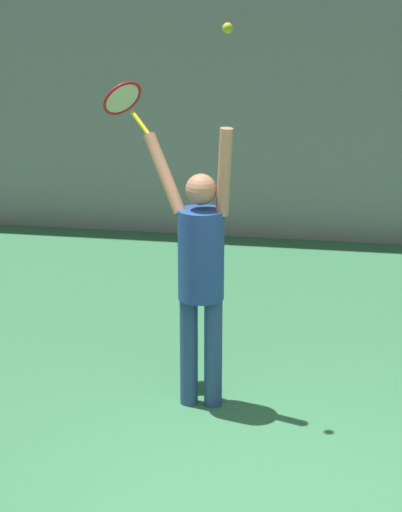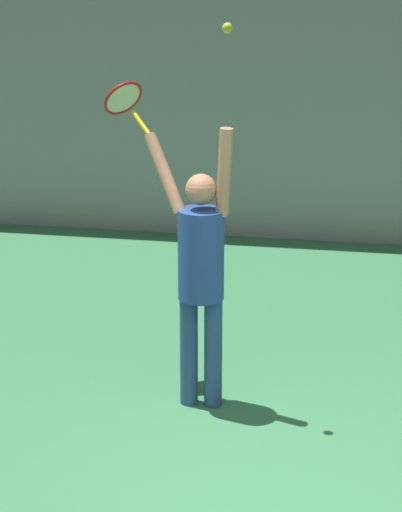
% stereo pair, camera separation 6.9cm
% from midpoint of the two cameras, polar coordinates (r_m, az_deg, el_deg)
% --- Properties ---
extents(back_wall, '(18.00, 0.10, 5.00)m').
position_cam_midpoint_polar(back_wall, '(10.54, 8.20, 14.14)').
color(back_wall, gray).
rests_on(back_wall, ground_plane).
extents(tennis_player, '(0.71, 0.44, 2.05)m').
position_cam_midpoint_polar(tennis_player, '(6.49, -0.34, -0.65)').
color(tennis_player, '#2D4C7F').
rests_on(tennis_player, ground_plane).
extents(tennis_racket, '(0.43, 0.40, 0.37)m').
position_cam_midpoint_polar(tennis_racket, '(6.76, -5.06, 9.50)').
color(tennis_racket, yellow).
extents(tennis_ball, '(0.07, 0.07, 0.07)m').
position_cam_midpoint_polar(tennis_ball, '(6.07, 1.32, 13.85)').
color(tennis_ball, '#CCDB2D').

